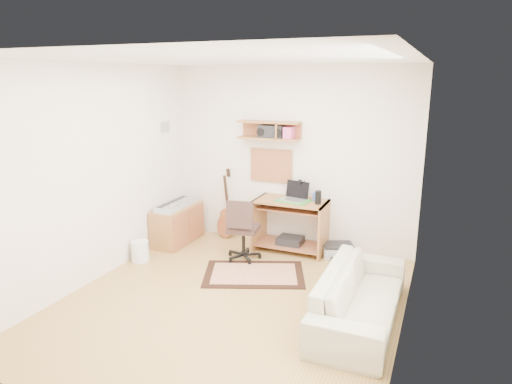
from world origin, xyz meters
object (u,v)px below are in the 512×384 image
at_px(cabinet, 177,225).
at_px(printer, 338,250).
at_px(sofa, 361,287).
at_px(desk, 291,225).
at_px(task_chair, 243,229).

xyz_separation_m(cabinet, printer, (2.36, 0.39, -0.19)).
relative_size(printer, sofa, 0.23).
distance_m(desk, cabinet, 1.72).
distance_m(desk, printer, 0.74).
xyz_separation_m(desk, task_chair, (-0.49, -0.56, 0.06)).
bearing_deg(printer, sofa, -93.67).
bearing_deg(cabinet, printer, 9.40).
bearing_deg(desk, task_chair, -130.97).
relative_size(desk, printer, 2.34).
xyz_separation_m(printer, sofa, (0.60, -1.63, 0.27)).
relative_size(desk, cabinet, 1.11).
distance_m(task_chair, printer, 1.37).
distance_m(task_chair, cabinet, 1.23).
relative_size(task_chair, printer, 2.05).
bearing_deg(desk, sofa, -50.86).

